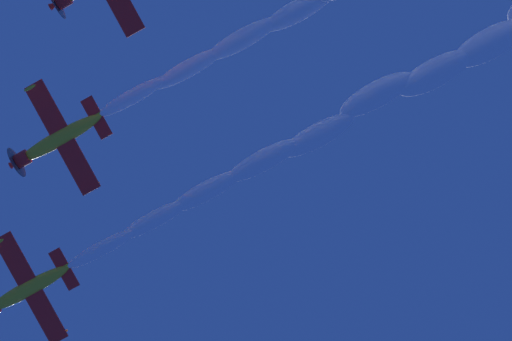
# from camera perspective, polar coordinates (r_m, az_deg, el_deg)

# --- Properties ---
(airplane_lead) EXTENTS (9.44, 8.56, 2.98)m
(airplane_lead) POSITION_cam_1_polar(r_m,az_deg,el_deg) (97.14, -10.84, -5.58)
(airplane_lead) COLOR gold
(airplane_left_wingman) EXTENTS (9.43, 8.55, 2.99)m
(airplane_left_wingman) POSITION_cam_1_polar(r_m,az_deg,el_deg) (94.64, -9.39, 1.45)
(airplane_left_wingman) COLOR gold
(smoke_trail_lead) EXTENTS (15.02, 48.75, 3.07)m
(smoke_trail_lead) POSITION_cam_1_polar(r_m,az_deg,el_deg) (92.92, 8.05, 4.58)
(smoke_trail_lead) COLOR white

